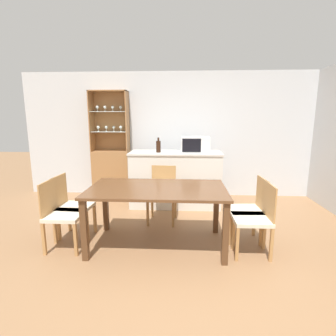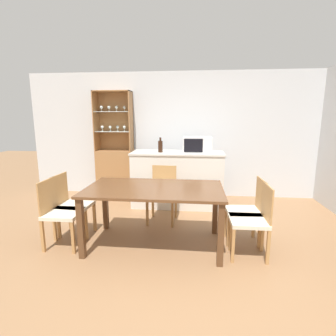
{
  "view_description": "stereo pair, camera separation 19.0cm",
  "coord_description": "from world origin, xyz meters",
  "px_view_note": "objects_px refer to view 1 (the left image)",
  "views": [
    {
      "loc": [
        -0.08,
        -2.87,
        1.67
      ],
      "look_at": [
        -0.3,
        1.1,
        0.88
      ],
      "focal_mm": 28.0,
      "sensor_mm": 36.0,
      "label": 1
    },
    {
      "loc": [
        0.11,
        -2.86,
        1.67
      ],
      "look_at": [
        -0.3,
        1.1,
        0.88
      ],
      "focal_mm": 28.0,
      "sensor_mm": 36.0,
      "label": 2
    }
  ],
  "objects_px": {
    "dining_chair_side_right_near": "(255,218)",
    "wine_bottle": "(158,146)",
    "dining_chair_head_far": "(162,194)",
    "microwave": "(195,144)",
    "display_cabinet": "(112,166)",
    "dining_table": "(157,195)",
    "dining_chair_side_right_far": "(249,210)",
    "dining_chair_side_left_far": "(71,206)",
    "dining_chair_side_left_near": "(62,214)"
  },
  "relations": [
    {
      "from": "dining_chair_side_right_near",
      "to": "wine_bottle",
      "type": "bearing_deg",
      "value": 37.55
    },
    {
      "from": "dining_chair_head_far",
      "to": "wine_bottle",
      "type": "height_order",
      "value": "wine_bottle"
    },
    {
      "from": "microwave",
      "to": "display_cabinet",
      "type": "bearing_deg",
      "value": 163.09
    },
    {
      "from": "dining_table",
      "to": "dining_chair_head_far",
      "type": "distance_m",
      "value": 0.85
    },
    {
      "from": "microwave",
      "to": "dining_table",
      "type": "bearing_deg",
      "value": -108.81
    },
    {
      "from": "dining_chair_side_right_far",
      "to": "microwave",
      "type": "xyz_separation_m",
      "value": [
        -0.65,
        1.45,
        0.71
      ]
    },
    {
      "from": "display_cabinet",
      "to": "wine_bottle",
      "type": "xyz_separation_m",
      "value": [
        1.04,
        -0.59,
        0.48
      ]
    },
    {
      "from": "display_cabinet",
      "to": "dining_chair_side_left_far",
      "type": "height_order",
      "value": "display_cabinet"
    },
    {
      "from": "display_cabinet",
      "to": "dining_chair_side_right_far",
      "type": "xyz_separation_m",
      "value": [
        2.36,
        -1.97,
        -0.19
      ]
    },
    {
      "from": "microwave",
      "to": "dining_chair_side_right_far",
      "type": "bearing_deg",
      "value": -65.79
    },
    {
      "from": "dining_chair_head_far",
      "to": "dining_chair_side_right_near",
      "type": "bearing_deg",
      "value": 144.74
    },
    {
      "from": "dining_chair_side_left_far",
      "to": "dining_table",
      "type": "bearing_deg",
      "value": 86.37
    },
    {
      "from": "dining_chair_side_left_far",
      "to": "microwave",
      "type": "distance_m",
      "value": 2.38
    },
    {
      "from": "dining_chair_side_right_far",
      "to": "dining_chair_side_left_far",
      "type": "relative_size",
      "value": 1.0
    },
    {
      "from": "dining_chair_head_far",
      "to": "dining_chair_side_left_near",
      "type": "xyz_separation_m",
      "value": [
        -1.2,
        -0.96,
        0.0
      ]
    },
    {
      "from": "display_cabinet",
      "to": "dining_chair_head_far",
      "type": "distance_m",
      "value": 1.76
    },
    {
      "from": "dining_chair_head_far",
      "to": "display_cabinet",
      "type": "bearing_deg",
      "value": -44.65
    },
    {
      "from": "microwave",
      "to": "wine_bottle",
      "type": "xyz_separation_m",
      "value": [
        -0.67,
        -0.07,
        -0.03
      ]
    },
    {
      "from": "dining_table",
      "to": "dining_chair_side_left_near",
      "type": "distance_m",
      "value": 1.23
    },
    {
      "from": "dining_chair_head_far",
      "to": "dining_chair_side_left_far",
      "type": "xyz_separation_m",
      "value": [
        -1.2,
        -0.67,
        0.0
      ]
    },
    {
      "from": "dining_chair_side_right_far",
      "to": "wine_bottle",
      "type": "bearing_deg",
      "value": 40.3
    },
    {
      "from": "dining_chair_side_right_near",
      "to": "wine_bottle",
      "type": "relative_size",
      "value": 3.27
    },
    {
      "from": "dining_chair_side_right_near",
      "to": "display_cabinet",
      "type": "bearing_deg",
      "value": 45.45
    },
    {
      "from": "dining_chair_side_left_far",
      "to": "wine_bottle",
      "type": "distance_m",
      "value": 1.87
    },
    {
      "from": "display_cabinet",
      "to": "dining_chair_side_left_far",
      "type": "bearing_deg",
      "value": -90.93
    },
    {
      "from": "dining_chair_side_left_far",
      "to": "wine_bottle",
      "type": "xyz_separation_m",
      "value": [
        1.08,
        1.38,
        0.68
      ]
    },
    {
      "from": "dining_chair_side_right_far",
      "to": "dining_chair_side_left_near",
      "type": "relative_size",
      "value": 1.0
    },
    {
      "from": "dining_chair_side_right_far",
      "to": "dining_chair_side_left_near",
      "type": "distance_m",
      "value": 2.41
    },
    {
      "from": "display_cabinet",
      "to": "dining_chair_side_right_near",
      "type": "xyz_separation_m",
      "value": [
        2.36,
        -2.27,
        -0.19
      ]
    },
    {
      "from": "display_cabinet",
      "to": "dining_chair_side_left_far",
      "type": "xyz_separation_m",
      "value": [
        -0.03,
        -1.97,
        -0.19
      ]
    },
    {
      "from": "dining_chair_head_far",
      "to": "dining_chair_side_left_near",
      "type": "height_order",
      "value": "same"
    },
    {
      "from": "dining_chair_side_right_near",
      "to": "dining_chair_side_right_far",
      "type": "bearing_deg",
      "value": -0.76
    },
    {
      "from": "dining_chair_side_left_far",
      "to": "wine_bottle",
      "type": "bearing_deg",
      "value": 145.47
    },
    {
      "from": "dining_chair_side_right_far",
      "to": "wine_bottle",
      "type": "xyz_separation_m",
      "value": [
        -1.32,
        1.38,
        0.68
      ]
    },
    {
      "from": "wine_bottle",
      "to": "dining_chair_side_right_far",
      "type": "bearing_deg",
      "value": -46.22
    },
    {
      "from": "dining_chair_head_far",
      "to": "wine_bottle",
      "type": "xyz_separation_m",
      "value": [
        -0.13,
        0.71,
        0.68
      ]
    },
    {
      "from": "display_cabinet",
      "to": "dining_chair_side_right_near",
      "type": "bearing_deg",
      "value": -43.77
    },
    {
      "from": "dining_chair_side_right_far",
      "to": "microwave",
      "type": "relative_size",
      "value": 1.71
    },
    {
      "from": "dining_chair_side_right_far",
      "to": "dining_chair_side_left_far",
      "type": "distance_m",
      "value": 2.4
    },
    {
      "from": "dining_chair_head_far",
      "to": "microwave",
      "type": "bearing_deg",
      "value": -121.14
    },
    {
      "from": "display_cabinet",
      "to": "wine_bottle",
      "type": "height_order",
      "value": "display_cabinet"
    },
    {
      "from": "dining_chair_side_left_far",
      "to": "wine_bottle",
      "type": "height_order",
      "value": "wine_bottle"
    },
    {
      "from": "wine_bottle",
      "to": "dining_chair_side_right_near",
      "type": "bearing_deg",
      "value": -51.67
    },
    {
      "from": "dining_chair_side_right_far",
      "to": "dining_chair_side_left_near",
      "type": "height_order",
      "value": "same"
    },
    {
      "from": "dining_chair_side_right_near",
      "to": "wine_bottle",
      "type": "height_order",
      "value": "wine_bottle"
    },
    {
      "from": "wine_bottle",
      "to": "microwave",
      "type": "bearing_deg",
      "value": 6.28
    },
    {
      "from": "display_cabinet",
      "to": "microwave",
      "type": "relative_size",
      "value": 4.21
    },
    {
      "from": "microwave",
      "to": "dining_chair_head_far",
      "type": "bearing_deg",
      "value": -124.64
    },
    {
      "from": "dining_table",
      "to": "dining_chair_side_left_near",
      "type": "bearing_deg",
      "value": -173.08
    },
    {
      "from": "display_cabinet",
      "to": "microwave",
      "type": "xyz_separation_m",
      "value": [
        1.71,
        -0.52,
        0.51
      ]
    }
  ]
}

